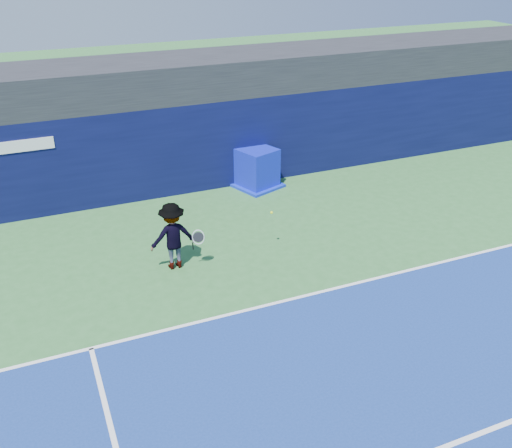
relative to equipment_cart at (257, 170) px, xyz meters
The scene contains 7 objects.
ground 9.81m from the equipment_cart, 99.57° to the right, with size 80.00×80.00×0.00m, color #306C32.
baseline 6.88m from the equipment_cart, 103.75° to the right, with size 24.00×0.10×0.01m, color white.
stadium_band 3.86m from the equipment_cart, 131.47° to the left, with size 36.00×3.00×1.20m, color black.
back_wall_assembly 2.04m from the equipment_cart, 152.71° to the left, with size 36.00×1.03×3.00m.
equipment_cart is the anchor object (origin of this frame).
tennis_player 5.78m from the equipment_cart, 134.95° to the right, with size 1.35×0.74×1.82m.
tennis_ball 4.44m from the equipment_cart, 107.84° to the right, with size 0.08×0.08×0.08m.
Camera 1 is at (-5.47, -7.14, 7.83)m, focal length 40.00 mm.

